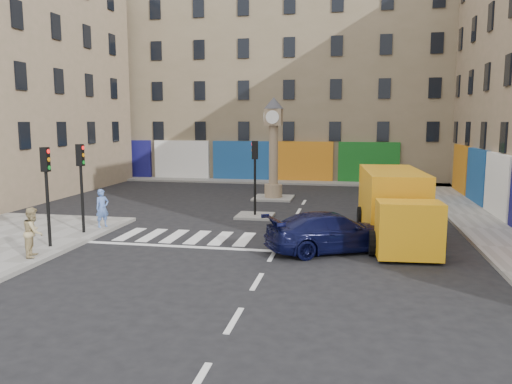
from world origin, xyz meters
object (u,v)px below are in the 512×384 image
(yellow_van, at_px, (394,205))
(pedestrian_blue, at_px, (102,208))
(clock_pillar, at_px, (274,142))
(navy_sedan, at_px, (332,232))
(traffic_light_left_near, at_px, (46,181))
(traffic_light_island, at_px, (255,166))
(traffic_light_left_far, at_px, (81,174))
(pedestrian_tan, at_px, (33,232))

(yellow_van, height_order, pedestrian_blue, yellow_van)
(clock_pillar, height_order, navy_sedan, clock_pillar)
(traffic_light_left_near, xyz_separation_m, traffic_light_island, (6.30, 7.80, -0.03))
(traffic_light_left_near, bearing_deg, traffic_light_island, 51.07)
(traffic_light_left_far, bearing_deg, traffic_light_island, 40.60)
(pedestrian_blue, bearing_deg, traffic_light_left_near, -150.76)
(pedestrian_blue, height_order, pedestrian_tan, pedestrian_tan)
(clock_pillar, relative_size, navy_sedan, 1.22)
(traffic_light_left_near, distance_m, navy_sedan, 10.69)
(traffic_light_left_near, height_order, yellow_van, traffic_light_left_near)
(navy_sedan, distance_m, yellow_van, 3.61)
(navy_sedan, height_order, pedestrian_tan, pedestrian_tan)
(traffic_light_island, height_order, clock_pillar, clock_pillar)
(navy_sedan, bearing_deg, pedestrian_blue, 51.71)
(traffic_light_island, distance_m, pedestrian_tan, 11.07)
(traffic_light_island, bearing_deg, pedestrian_tan, -123.20)
(traffic_light_island, xyz_separation_m, yellow_van, (6.47, -3.35, -1.23))
(traffic_light_left_far, relative_size, navy_sedan, 0.74)
(traffic_light_left_near, height_order, pedestrian_tan, traffic_light_left_near)
(traffic_light_left_near, xyz_separation_m, traffic_light_left_far, (0.00, 2.40, 0.00))
(clock_pillar, distance_m, pedestrian_blue, 12.16)
(navy_sedan, bearing_deg, traffic_light_left_far, 58.21)
(pedestrian_tan, bearing_deg, traffic_light_island, -54.19)
(clock_pillar, relative_size, yellow_van, 0.79)
(traffic_light_left_near, relative_size, clock_pillar, 0.61)
(traffic_light_left_near, distance_m, traffic_light_island, 10.03)
(traffic_light_left_far, relative_size, yellow_van, 0.48)
(pedestrian_blue, bearing_deg, traffic_light_left_far, -159.80)
(traffic_light_left_far, xyz_separation_m, clock_pillar, (6.30, 11.40, 0.93))
(clock_pillar, xyz_separation_m, yellow_van, (6.47, -9.35, -2.19))
(traffic_light_left_far, distance_m, clock_pillar, 13.05)
(navy_sedan, bearing_deg, pedestrian_tan, 79.00)
(pedestrian_blue, distance_m, pedestrian_tan, 4.91)
(yellow_van, bearing_deg, traffic_light_left_far, -174.84)
(traffic_light_island, relative_size, pedestrian_blue, 2.20)
(pedestrian_blue, xyz_separation_m, pedestrian_tan, (0.03, -4.91, 0.02))
(traffic_light_left_far, height_order, pedestrian_tan, traffic_light_left_far)
(traffic_light_left_far, bearing_deg, pedestrian_blue, 76.54)
(clock_pillar, bearing_deg, pedestrian_tan, -111.59)
(traffic_light_left_near, height_order, traffic_light_island, traffic_light_left_near)
(navy_sedan, relative_size, pedestrian_tan, 2.92)
(traffic_light_left_far, bearing_deg, yellow_van, 9.12)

